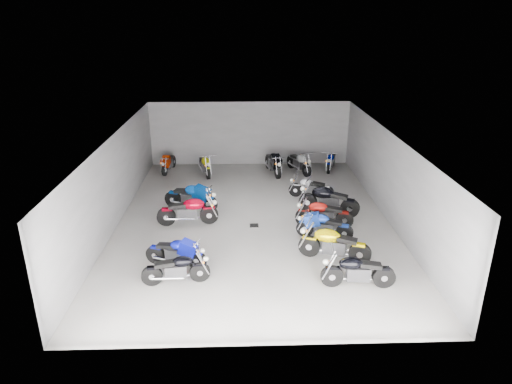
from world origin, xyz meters
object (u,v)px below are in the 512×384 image
(motorcycle_left_a, at_px, (177,269))
(motorcycle_right_c, at_px, (324,226))
(motorcycle_left_b, at_px, (177,253))
(motorcycle_right_d, at_px, (323,214))
(drain_grate, at_px, (254,225))
(motorcycle_right_e, at_px, (328,200))
(motorcycle_right_b, at_px, (334,244))
(motorcycle_right_f, at_px, (311,187))
(motorcycle_back_f, at_px, (331,161))
(motorcycle_back_b, at_px, (205,165))
(motorcycle_left_d, at_px, (188,211))
(motorcycle_back_d, at_px, (273,163))
(motorcycle_left_e, at_px, (191,197))
(motorcycle_right_a, at_px, (357,271))
(motorcycle_back_e, at_px, (299,162))
(motorcycle_back_a, at_px, (168,163))

(motorcycle_left_a, height_order, motorcycle_right_c, motorcycle_right_c)
(motorcycle_left_b, xyz_separation_m, motorcycle_right_d, (4.92, 2.67, 0.03))
(drain_grate, distance_m, motorcycle_right_e, 3.09)
(motorcycle_right_b, distance_m, motorcycle_right_e, 3.60)
(motorcycle_right_f, xyz_separation_m, motorcycle_back_f, (1.55, 3.70, 0.01))
(motorcycle_left_b, distance_m, motorcycle_back_b, 8.65)
(motorcycle_left_d, height_order, motorcycle_right_d, motorcycle_left_d)
(drain_grate, xyz_separation_m, motorcycle_left_d, (-2.38, 0.19, 0.53))
(motorcycle_right_e, bearing_deg, motorcycle_left_b, 149.15)
(motorcycle_left_a, height_order, motorcycle_back_f, motorcycle_left_a)
(motorcycle_left_b, distance_m, motorcycle_right_f, 7.34)
(motorcycle_right_e, distance_m, motorcycle_back_d, 5.17)
(drain_grate, distance_m, motorcycle_left_d, 2.45)
(motorcycle_left_e, height_order, motorcycle_right_e, motorcycle_right_e)
(motorcycle_right_a, height_order, motorcycle_back_f, motorcycle_right_a)
(motorcycle_left_d, distance_m, motorcycle_back_f, 8.88)
(motorcycle_right_e, bearing_deg, motorcycle_back_d, 43.32)
(motorcycle_back_f, bearing_deg, motorcycle_left_b, 74.43)
(motorcycle_right_c, relative_size, motorcycle_back_f, 1.03)
(motorcycle_right_e, bearing_deg, motorcycle_back_e, 28.99)
(motorcycle_right_b, height_order, motorcycle_right_c, motorcycle_right_b)
(motorcycle_left_e, height_order, motorcycle_right_a, motorcycle_left_e)
(motorcycle_left_b, height_order, motorcycle_right_e, motorcycle_right_e)
(motorcycle_right_b, relative_size, motorcycle_back_e, 1.09)
(motorcycle_left_d, bearing_deg, motorcycle_back_b, 173.61)
(motorcycle_left_b, height_order, motorcycle_back_d, motorcycle_back_d)
(drain_grate, height_order, motorcycle_right_d, motorcycle_right_d)
(motorcycle_left_b, height_order, motorcycle_left_e, motorcycle_left_e)
(motorcycle_right_a, height_order, motorcycle_right_e, motorcycle_right_e)
(motorcycle_right_a, relative_size, motorcycle_right_c, 1.10)
(motorcycle_left_e, bearing_deg, motorcycle_back_a, -141.63)
(motorcycle_right_c, bearing_deg, motorcycle_back_a, 57.54)
(motorcycle_back_a, bearing_deg, motorcycle_right_d, 144.16)
(motorcycle_left_a, height_order, motorcycle_right_a, motorcycle_right_a)
(motorcycle_right_a, relative_size, motorcycle_back_a, 1.10)
(motorcycle_right_a, height_order, motorcycle_right_f, motorcycle_right_a)
(motorcycle_left_b, bearing_deg, motorcycle_back_e, 168.52)
(motorcycle_back_d, relative_size, motorcycle_back_e, 1.12)
(motorcycle_left_b, bearing_deg, motorcycle_right_f, 155.47)
(motorcycle_left_e, relative_size, motorcycle_right_c, 1.13)
(motorcycle_right_c, xyz_separation_m, motorcycle_right_d, (0.15, 0.95, 0.03))
(motorcycle_right_a, xyz_separation_m, motorcycle_right_d, (-0.27, 3.96, 0.00))
(motorcycle_right_e, bearing_deg, motorcycle_right_a, -157.85)
(motorcycle_right_c, relative_size, motorcycle_right_d, 0.91)
(drain_grate, distance_m, motorcycle_back_a, 7.51)
(motorcycle_back_f, bearing_deg, motorcycle_left_d, 63.48)
(drain_grate, height_order, motorcycle_right_e, motorcycle_right_e)
(motorcycle_right_e, distance_m, motorcycle_right_f, 1.73)
(drain_grate, relative_size, motorcycle_back_e, 0.16)
(motorcycle_left_a, distance_m, motorcycle_back_e, 10.82)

